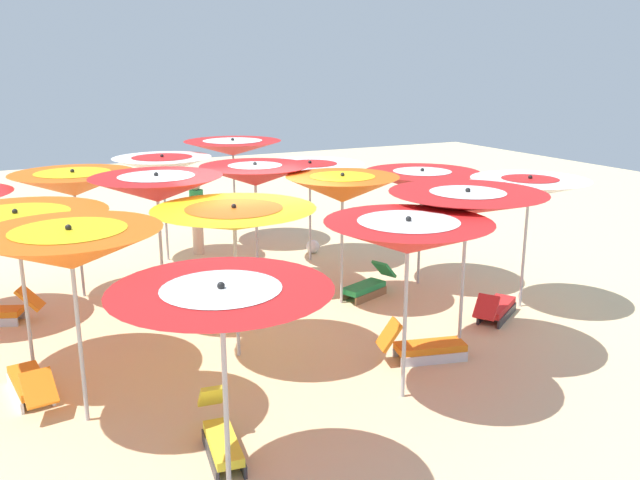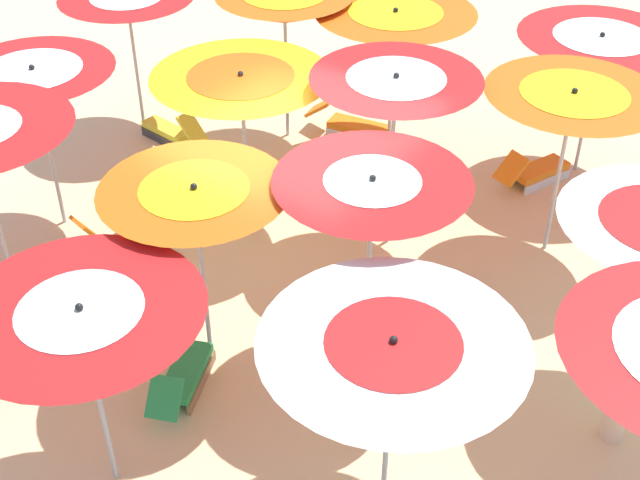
{
  "view_description": "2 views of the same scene",
  "coord_description": "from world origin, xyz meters",
  "px_view_note": "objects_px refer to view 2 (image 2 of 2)",
  "views": [
    {
      "loc": [
        9.76,
        -3.72,
        4.06
      ],
      "look_at": [
        -0.58,
        1.48,
        0.97
      ],
      "focal_mm": 37.12,
      "sensor_mm": 36.0,
      "label": 1
    },
    {
      "loc": [
        -4.76,
        6.79,
        6.91
      ],
      "look_at": [
        -0.33,
        0.03,
        0.88
      ],
      "focal_mm": 48.78,
      "sensor_mm": 36.0,
      "label": 2
    }
  ],
  "objects_px": {
    "beach_umbrella_2": "(392,357)",
    "beachgoer_0": "(628,376)",
    "lounger_2": "(171,131)",
    "lounger_4": "(54,262)",
    "beach_umbrella_12": "(128,8)",
    "lounger_3": "(183,377)",
    "beach_umbrella_15": "(600,49)",
    "beach_umbrella_9": "(241,87)",
    "beach_umbrella_11": "(572,108)",
    "beach_umbrella_6": "(372,196)",
    "beach_umbrella_14": "(395,24)",
    "beach_umbrella_13": "(285,8)",
    "beach_umbrella_10": "(395,93)",
    "beach_umbrella_1": "(83,327)",
    "lounger_5": "(535,171)",
    "beach_umbrella_8": "(35,83)",
    "lounger_1": "(353,124)",
    "beach_umbrella_5": "(196,207)"
  },
  "relations": [
    {
      "from": "beach_umbrella_12",
      "to": "lounger_5",
      "type": "xyz_separation_m",
      "value": [
        -5.94,
        -1.83,
        -1.76
      ]
    },
    {
      "from": "beach_umbrella_6",
      "to": "lounger_3",
      "type": "relative_size",
      "value": 1.9
    },
    {
      "from": "beach_umbrella_14",
      "to": "beach_umbrella_15",
      "type": "height_order",
      "value": "beach_umbrella_14"
    },
    {
      "from": "beach_umbrella_5",
      "to": "beach_umbrella_14",
      "type": "height_order",
      "value": "beach_umbrella_5"
    },
    {
      "from": "beach_umbrella_15",
      "to": "beach_umbrella_6",
      "type": "bearing_deg",
      "value": 82.98
    },
    {
      "from": "beach_umbrella_12",
      "to": "lounger_3",
      "type": "relative_size",
      "value": 1.76
    },
    {
      "from": "beach_umbrella_14",
      "to": "lounger_5",
      "type": "distance_m",
      "value": 2.92
    },
    {
      "from": "beach_umbrella_13",
      "to": "beach_umbrella_10",
      "type": "bearing_deg",
      "value": 149.59
    },
    {
      "from": "beach_umbrella_12",
      "to": "beach_umbrella_15",
      "type": "xyz_separation_m",
      "value": [
        -6.32,
        -2.52,
        -0.04
      ]
    },
    {
      "from": "lounger_2",
      "to": "lounger_4",
      "type": "xyz_separation_m",
      "value": [
        -0.95,
        3.31,
        -0.0
      ]
    },
    {
      "from": "beach_umbrella_15",
      "to": "beachgoer_0",
      "type": "bearing_deg",
      "value": 113.92
    },
    {
      "from": "beach_umbrella_14",
      "to": "beach_umbrella_6",
      "type": "bearing_deg",
      "value": 116.35
    },
    {
      "from": "beach_umbrella_9",
      "to": "beach_umbrella_8",
      "type": "bearing_deg",
      "value": 34.3
    },
    {
      "from": "lounger_1",
      "to": "beachgoer_0",
      "type": "bearing_deg",
      "value": -42.11
    },
    {
      "from": "beachgoer_0",
      "to": "beach_umbrella_15",
      "type": "bearing_deg",
      "value": -34.24
    },
    {
      "from": "beach_umbrella_8",
      "to": "lounger_5",
      "type": "xyz_separation_m",
      "value": [
        -4.99,
        -4.45,
        -1.88
      ]
    },
    {
      "from": "lounger_2",
      "to": "lounger_4",
      "type": "height_order",
      "value": "lounger_2"
    },
    {
      "from": "beach_umbrella_1",
      "to": "beach_umbrella_6",
      "type": "relative_size",
      "value": 0.94
    },
    {
      "from": "beachgoer_0",
      "to": "beach_umbrella_11",
      "type": "bearing_deg",
      "value": -24.69
    },
    {
      "from": "beach_umbrella_6",
      "to": "beach_umbrella_8",
      "type": "distance_m",
      "value": 4.75
    },
    {
      "from": "lounger_5",
      "to": "beach_umbrella_2",
      "type": "bearing_deg",
      "value": -147.73
    },
    {
      "from": "beach_umbrella_12",
      "to": "beachgoer_0",
      "type": "xyz_separation_m",
      "value": [
        -8.43,
        2.22,
        -1.11
      ]
    },
    {
      "from": "beach_umbrella_12",
      "to": "lounger_4",
      "type": "relative_size",
      "value": 1.68
    },
    {
      "from": "beach_umbrella_12",
      "to": "beach_umbrella_1",
      "type": "bearing_deg",
      "value": 130.34
    },
    {
      "from": "beach_umbrella_15",
      "to": "beach_umbrella_11",
      "type": "bearing_deg",
      "value": 99.42
    },
    {
      "from": "beach_umbrella_2",
      "to": "lounger_2",
      "type": "bearing_deg",
      "value": -33.38
    },
    {
      "from": "lounger_3",
      "to": "lounger_2",
      "type": "bearing_deg",
      "value": 21.59
    },
    {
      "from": "beach_umbrella_12",
      "to": "lounger_4",
      "type": "bearing_deg",
      "value": 116.21
    },
    {
      "from": "beach_umbrella_1",
      "to": "beach_umbrella_9",
      "type": "bearing_deg",
      "value": -69.94
    },
    {
      "from": "beach_umbrella_9",
      "to": "beach_umbrella_11",
      "type": "xyz_separation_m",
      "value": [
        -3.63,
        -1.64,
        0.04
      ]
    },
    {
      "from": "beach_umbrella_12",
      "to": "lounger_5",
      "type": "height_order",
      "value": "beach_umbrella_12"
    },
    {
      "from": "beach_umbrella_10",
      "to": "beachgoer_0",
      "type": "xyz_separation_m",
      "value": [
        -3.56,
        1.63,
        -1.33
      ]
    },
    {
      "from": "beach_umbrella_6",
      "to": "beach_umbrella_9",
      "type": "distance_m",
      "value": 2.99
    },
    {
      "from": "beach_umbrella_2",
      "to": "beachgoer_0",
      "type": "xyz_separation_m",
      "value": [
        -1.54,
        -1.99,
        -1.06
      ]
    },
    {
      "from": "beach_umbrella_6",
      "to": "lounger_2",
      "type": "relative_size",
      "value": 1.85
    },
    {
      "from": "beach_umbrella_10",
      "to": "lounger_5",
      "type": "distance_m",
      "value": 3.3
    },
    {
      "from": "lounger_4",
      "to": "lounger_2",
      "type": "bearing_deg",
      "value": -149.61
    },
    {
      "from": "lounger_2",
      "to": "beach_umbrella_1",
      "type": "bearing_deg",
      "value": 133.81
    },
    {
      "from": "beach_umbrella_6",
      "to": "beachgoer_0",
      "type": "distance_m",
      "value": 3.03
    },
    {
      "from": "lounger_4",
      "to": "beach_umbrella_10",
      "type": "bearing_deg",
      "value": 147.07
    },
    {
      "from": "beach_umbrella_10",
      "to": "beach_umbrella_14",
      "type": "distance_m",
      "value": 2.38
    },
    {
      "from": "beach_umbrella_8",
      "to": "lounger_4",
      "type": "relative_size",
      "value": 1.78
    },
    {
      "from": "beach_umbrella_15",
      "to": "lounger_1",
      "type": "distance_m",
      "value": 3.86
    },
    {
      "from": "beach_umbrella_13",
      "to": "lounger_1",
      "type": "relative_size",
      "value": 1.69
    },
    {
      "from": "beach_umbrella_10",
      "to": "beach_umbrella_13",
      "type": "bearing_deg",
      "value": -30.41
    },
    {
      "from": "beach_umbrella_13",
      "to": "beach_umbrella_15",
      "type": "height_order",
      "value": "beach_umbrella_13"
    },
    {
      "from": "lounger_1",
      "to": "lounger_3",
      "type": "height_order",
      "value": "lounger_3"
    },
    {
      "from": "beach_umbrella_8",
      "to": "lounger_4",
      "type": "height_order",
      "value": "beach_umbrella_8"
    },
    {
      "from": "beach_umbrella_12",
      "to": "beach_umbrella_13",
      "type": "height_order",
      "value": "beach_umbrella_13"
    },
    {
      "from": "beach_umbrella_8",
      "to": "beach_umbrella_6",
      "type": "bearing_deg",
      "value": -179.07
    }
  ]
}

